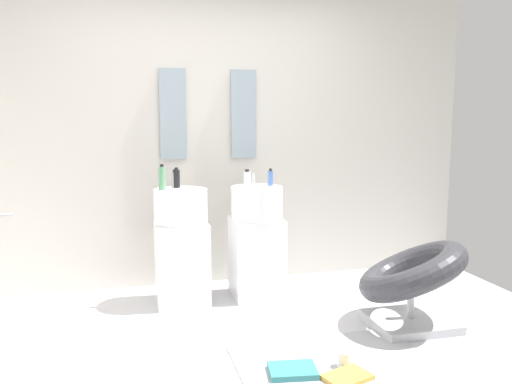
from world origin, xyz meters
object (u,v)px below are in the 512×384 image
object	(u,v)px
soap_bottle_green	(162,178)
soap_bottle_blue	(270,178)
magazine_ochre	(347,377)
soap_bottle_black	(176,178)
pedestal_sink_left	(181,246)
soap_bottle_clear	(247,178)
coffee_mug	(344,359)
magazine_teal	(293,371)
soap_bottle_grey	(175,179)
pedestal_sink_right	(257,241)
lounge_chair	(412,278)

from	to	relation	value
soap_bottle_green	soap_bottle_blue	size ratio (longest dim) A/B	1.42
magazine_ochre	soap_bottle_black	size ratio (longest dim) A/B	1.63
pedestal_sink_left	soap_bottle_clear	bearing A→B (deg)	10.86
pedestal_sink_left	coffee_mug	size ratio (longest dim) A/B	10.92
soap_bottle_blue	soap_bottle_black	distance (m)	0.75
soap_bottle_black	magazine_teal	bearing A→B (deg)	-71.48
soap_bottle_grey	soap_bottle_blue	size ratio (longest dim) A/B	1.02
soap_bottle_blue	pedestal_sink_right	bearing A→B (deg)	-166.64
pedestal_sink_right	magazine_ochre	world-z (taller)	pedestal_sink_right
magazine_teal	soap_bottle_green	world-z (taller)	soap_bottle_green
coffee_mug	pedestal_sink_left	bearing A→B (deg)	120.31
coffee_mug	lounge_chair	bearing A→B (deg)	33.54
soap_bottle_blue	soap_bottle_black	world-z (taller)	soap_bottle_black
pedestal_sink_right	pedestal_sink_left	bearing A→B (deg)	180.00
soap_bottle_black	pedestal_sink_right	bearing A→B (deg)	-9.25
magazine_teal	soap_bottle_blue	size ratio (longest dim) A/B	1.93
pedestal_sink_left	soap_bottle_blue	bearing A→B (deg)	2.26
soap_bottle_grey	soap_bottle_green	size ratio (longest dim) A/B	0.72
coffee_mug	soap_bottle_grey	xyz separation A→B (m)	(-0.82, 1.46, 0.92)
magazine_ochre	soap_bottle_grey	size ratio (longest dim) A/B	1.82
soap_bottle_grey	soap_bottle_black	size ratio (longest dim) A/B	0.89
pedestal_sink_right	soap_bottle_grey	distance (m)	0.83
coffee_mug	soap_bottle_black	bearing A→B (deg)	119.04
soap_bottle_grey	soap_bottle_blue	world-z (taller)	soap_bottle_grey
magazine_ochre	lounge_chair	bearing A→B (deg)	20.67
pedestal_sink_right	soap_bottle_clear	xyz separation A→B (m)	(-0.05, 0.11, 0.51)
pedestal_sink_left	coffee_mug	xyz separation A→B (m)	(0.79, -1.35, -0.41)
lounge_chair	coffee_mug	size ratio (longest dim) A/B	11.70
magazine_ochre	soap_bottle_green	world-z (taller)	soap_bottle_green
pedestal_sink_right	magazine_ochre	distance (m)	1.56
pedestal_sink_left	coffee_mug	bearing A→B (deg)	-59.69
pedestal_sink_left	pedestal_sink_right	distance (m)	0.61
lounge_chair	soap_bottle_blue	world-z (taller)	soap_bottle_blue
lounge_chair	soap_bottle_clear	xyz separation A→B (m)	(-0.94, 0.99, 0.62)
pedestal_sink_right	magazine_teal	distance (m)	1.42
magazine_ochre	soap_bottle_grey	distance (m)	2.02
soap_bottle_grey	soap_bottle_black	world-z (taller)	soap_bottle_black
coffee_mug	soap_bottle_blue	bearing A→B (deg)	92.35
lounge_chair	soap_bottle_grey	size ratio (longest dim) A/B	7.58
coffee_mug	soap_bottle_clear	xyz separation A→B (m)	(-0.23, 1.46, 0.91)
lounge_chair	magazine_teal	world-z (taller)	lounge_chair
pedestal_sink_right	soap_bottle_clear	distance (m)	0.52
soap_bottle_green	lounge_chair	bearing A→B (deg)	-28.09
magazine_teal	soap_bottle_green	size ratio (longest dim) A/B	1.36
pedestal_sink_right	magazine_ochre	size ratio (longest dim) A/B	3.89
soap_bottle_clear	soap_bottle_black	size ratio (longest dim) A/B	0.82
pedestal_sink_left	soap_bottle_grey	bearing A→B (deg)	105.00
magazine_ochre	coffee_mug	distance (m)	0.15
pedestal_sink_right	soap_bottle_green	world-z (taller)	soap_bottle_green
soap_bottle_grey	pedestal_sink_right	bearing A→B (deg)	-10.08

